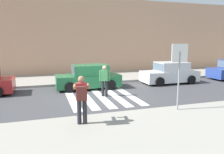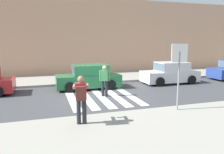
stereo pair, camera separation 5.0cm
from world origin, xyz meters
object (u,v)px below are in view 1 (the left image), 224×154
Objects in this scene: photographer_with_backpack at (82,96)px; parked_car_white at (170,73)px; pedestrian_crossing at (104,79)px; parked_car_green at (89,77)px; stop_sign at (179,62)px.

photographer_with_backpack reaches higher than parked_car_white.
pedestrian_crossing reaches higher than parked_car_green.
parked_car_green is at bearing 180.00° from parked_car_white.
pedestrian_crossing is 2.39m from parked_car_green.
pedestrian_crossing is at bearing -157.42° from parked_car_white.
photographer_with_backpack is 0.42× the size of parked_car_white.
parked_car_green is 6.05m from parked_car_white.
stop_sign reaches higher than parked_car_white.
parked_car_white is (3.42, 6.00, -1.46)m from stop_sign.
pedestrian_crossing is at bearing 121.19° from stop_sign.
photographer_with_backpack is at bearing -174.18° from stop_sign.
photographer_with_backpack is at bearing -115.71° from pedestrian_crossing.
photographer_with_backpack reaches higher than pedestrian_crossing.
photographer_with_backpack is (-4.18, -0.43, -1.02)m from stop_sign.
parked_car_green is at bearing 100.02° from pedestrian_crossing.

